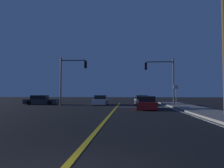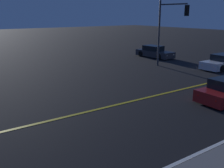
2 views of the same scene
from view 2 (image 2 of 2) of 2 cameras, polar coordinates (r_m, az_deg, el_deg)
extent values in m
cube|color=gold|center=(14.63, -0.97, -4.94)|extent=(0.20, 38.67, 0.01)
cube|color=white|center=(10.61, 18.27, -13.84)|extent=(0.16, 38.67, 0.01)
cylinder|color=black|center=(16.55, 19.08, -2.26)|extent=(0.25, 0.65, 0.64)
sphere|color=red|center=(15.70, 18.09, -2.33)|extent=(0.14, 0.14, 0.14)
sphere|color=red|center=(15.03, 21.49, -3.40)|extent=(0.14, 0.14, 0.14)
cube|color=#2D2D33|center=(31.53, 9.16, 6.48)|extent=(4.77, 1.97, 0.68)
cube|color=black|center=(31.64, 8.83, 7.62)|extent=(2.23, 1.60, 0.60)
cylinder|color=black|center=(31.20, 12.13, 6.02)|extent=(0.65, 0.25, 0.64)
cylinder|color=black|center=(29.98, 10.11, 5.77)|extent=(0.65, 0.25, 0.64)
cylinder|color=black|center=(33.12, 8.29, 6.70)|extent=(0.65, 0.25, 0.64)
cylinder|color=black|center=(31.98, 6.24, 6.48)|extent=(0.65, 0.25, 0.64)
sphere|color=#FFF4CC|center=(30.44, 13.02, 6.14)|extent=(0.18, 0.18, 0.18)
sphere|color=#FFF4CC|center=(29.61, 11.67, 5.98)|extent=(0.18, 0.18, 0.18)
sphere|color=red|center=(33.49, 6.93, 7.18)|extent=(0.14, 0.14, 0.14)
sphere|color=red|center=(32.74, 5.57, 7.05)|extent=(0.14, 0.14, 0.14)
cube|color=silver|center=(26.56, 22.44, 3.97)|extent=(1.91, 4.32, 0.68)
cube|color=black|center=(26.68, 22.86, 5.28)|extent=(1.62, 2.00, 0.60)
cylinder|color=black|center=(25.03, 22.46, 3.07)|extent=(0.23, 0.64, 0.64)
cylinder|color=black|center=(25.94, 19.25, 3.76)|extent=(0.23, 0.64, 0.64)
cylinder|color=black|center=(28.14, 22.38, 4.29)|extent=(0.23, 0.64, 0.64)
sphere|color=#FFF4CC|center=(24.51, 20.99, 3.46)|extent=(0.18, 0.18, 0.18)
sphere|color=#FFF4CC|center=(25.13, 18.83, 3.92)|extent=(0.18, 0.18, 0.18)
cylinder|color=#38383D|center=(26.21, 10.04, 10.56)|extent=(0.18, 0.18, 6.16)
cylinder|color=#38383D|center=(25.06, 12.98, 16.36)|extent=(3.16, 0.12, 0.12)
cube|color=black|center=(24.01, 15.78, 14.95)|extent=(0.28, 0.28, 0.90)
sphere|color=red|center=(24.02, 15.82, 15.59)|extent=(0.22, 0.22, 0.22)
sphere|color=#4C2D05|center=(24.01, 15.78, 14.95)|extent=(0.22, 0.22, 0.22)
sphere|color=#0A3814|center=(24.01, 15.73, 14.31)|extent=(0.22, 0.22, 0.22)
camera|label=1|loc=(12.89, -68.59, -9.84)|focal=33.88mm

